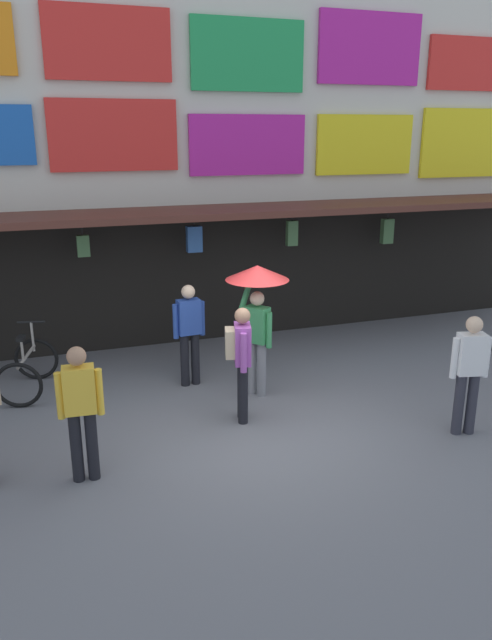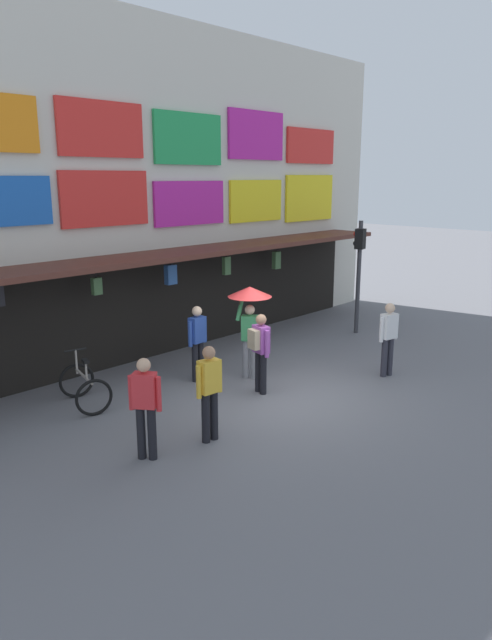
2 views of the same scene
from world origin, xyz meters
TOP-DOWN VIEW (x-y plane):
  - ground_plane at (0.00, 0.00)m, footprint 80.00×80.00m
  - shopfront at (0.01, 4.57)m, footprint 18.00×2.60m
  - traffic_light_far at (5.34, 1.53)m, footprint 0.33×0.35m
  - bicycle_parked at (-2.99, 2.34)m, footprint 0.98×1.30m
  - pedestrian_in_yellow at (-0.11, 0.34)m, footprint 0.42×0.52m
  - pedestrian_with_umbrella at (0.40, 1.11)m, footprint 0.96×0.96m
  - pedestrian_in_white at (-2.35, -0.56)m, footprint 0.53×0.25m
  - pedestrian_in_green at (-0.49, 1.83)m, footprint 0.53×0.25m
  - pedestrian_in_red at (-3.46, -0.29)m, footprint 0.47×0.48m
  - pedestrian_in_purple at (2.65, -1.02)m, footprint 0.52×0.30m

SIDE VIEW (x-z plane):
  - ground_plane at x=0.00m, z-range 0.00..0.00m
  - bicycle_parked at x=-2.99m, z-range -0.13..0.92m
  - pedestrian_in_white at x=-2.35m, z-range 0.11..1.79m
  - pedestrian_in_green at x=-0.49m, z-range 0.11..1.79m
  - pedestrian_in_purple at x=2.65m, z-range 0.11..1.79m
  - pedestrian_in_yellow at x=-0.11m, z-range 0.14..1.82m
  - pedestrian_in_red at x=-3.46m, z-range 0.14..1.82m
  - pedestrian_with_umbrella at x=0.40m, z-range 0.60..2.68m
  - traffic_light_far at x=5.34m, z-range 0.54..3.74m
  - shopfront at x=0.01m, z-range -0.04..7.96m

